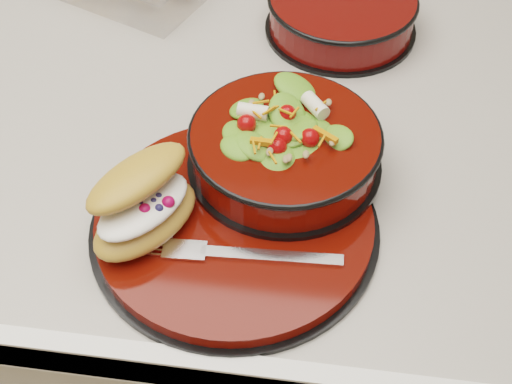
# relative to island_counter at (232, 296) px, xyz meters

# --- Properties ---
(island_counter) EXTENTS (1.24, 0.74, 0.90)m
(island_counter) POSITION_rel_island_counter_xyz_m (0.00, 0.00, 0.00)
(island_counter) COLOR silver
(island_counter) RESTS_ON ground
(dinner_plate) EXTENTS (0.30, 0.30, 0.02)m
(dinner_plate) POSITION_rel_island_counter_xyz_m (0.05, -0.20, 0.46)
(dinner_plate) COLOR black
(dinner_plate) RESTS_ON island_counter
(salad_bowl) EXTENTS (0.21, 0.21, 0.09)m
(salad_bowl) POSITION_rel_island_counter_xyz_m (0.09, -0.12, 0.50)
(salad_bowl) COLOR black
(salad_bowl) RESTS_ON dinner_plate
(croissant) EXTENTS (0.13, 0.16, 0.07)m
(croissant) POSITION_rel_island_counter_xyz_m (-0.04, -0.23, 0.50)
(croissant) COLOR #C9853D
(croissant) RESTS_ON dinner_plate
(fork) EXTENTS (0.18, 0.03, 0.00)m
(fork) POSITION_rel_island_counter_xyz_m (0.07, -0.25, 0.47)
(fork) COLOR silver
(fork) RESTS_ON dinner_plate
(extra_bowl) EXTENTS (0.21, 0.21, 0.05)m
(extra_bowl) POSITION_rel_island_counter_xyz_m (0.14, 0.16, 0.48)
(extra_bowl) COLOR black
(extra_bowl) RESTS_ON island_counter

